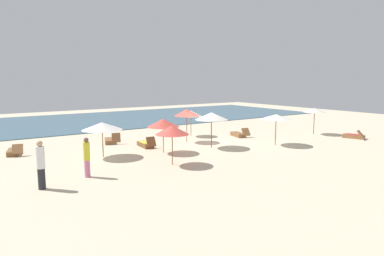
# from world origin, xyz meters

# --- Properties ---
(ground_plane) EXTENTS (60.00, 60.00, 0.00)m
(ground_plane) POSITION_xyz_m (0.00, 0.00, 0.00)
(ground_plane) COLOR beige
(ocean_water) EXTENTS (48.00, 16.00, 0.06)m
(ocean_water) POSITION_xyz_m (0.00, 17.00, 0.03)
(ocean_water) COLOR #3D6075
(ocean_water) RESTS_ON ground_plane
(umbrella_0) EXTENTS (1.91, 1.91, 2.03)m
(umbrella_0) POSITION_xyz_m (-3.42, -0.58, 1.78)
(umbrella_0) COLOR olive
(umbrella_0) RESTS_ON ground_plane
(umbrella_1) EXTENTS (2.24, 2.24, 1.96)m
(umbrella_1) POSITION_xyz_m (-6.79, 0.35, 1.75)
(umbrella_1) COLOR olive
(umbrella_1) RESTS_ON ground_plane
(umbrella_2) EXTENTS (1.74, 1.74, 2.29)m
(umbrella_2) POSITION_xyz_m (-0.37, 1.52, 2.05)
(umbrella_2) COLOR brown
(umbrella_2) RESTS_ON ground_plane
(umbrella_3) EXTENTS (2.08, 2.08, 2.05)m
(umbrella_3) POSITION_xyz_m (3.89, -2.71, 1.88)
(umbrella_3) COLOR olive
(umbrella_3) RESTS_ON ground_plane
(umbrella_4) EXTENTS (2.07, 2.07, 2.25)m
(umbrella_4) POSITION_xyz_m (-0.15, -1.00, 2.02)
(umbrella_4) COLOR brown
(umbrella_4) RESTS_ON ground_plane
(umbrella_5) EXTENTS (1.70, 1.70, 1.97)m
(umbrella_5) POSITION_xyz_m (1.25, 3.38, 1.75)
(umbrella_5) COLOR brown
(umbrella_5) RESTS_ON ground_plane
(umbrella_6) EXTENTS (1.72, 1.72, 2.04)m
(umbrella_6) POSITION_xyz_m (-4.47, -3.36, 1.80)
(umbrella_6) COLOR brown
(umbrella_6) RESTS_ON ground_plane
(umbrella_7) EXTENTS (1.75, 1.75, 2.07)m
(umbrella_7) POSITION_xyz_m (9.79, -1.38, 1.91)
(umbrella_7) COLOR brown
(umbrella_7) RESTS_ON ground_plane
(lounger_0) EXTENTS (1.00, 1.78, 0.70)m
(lounger_0) POSITION_xyz_m (4.11, 1.13, 0.17)
(lounger_0) COLOR brown
(lounger_0) RESTS_ON ground_plane
(lounger_1) EXTENTS (0.71, 1.68, 0.74)m
(lounger_1) POSITION_xyz_m (-3.53, 1.52, 0.18)
(lounger_1) COLOR brown
(lounger_1) RESTS_ON ground_plane
(lounger_2) EXTENTS (1.13, 1.79, 0.69)m
(lounger_2) POSITION_xyz_m (10.59, -4.30, 0.18)
(lounger_2) COLOR olive
(lounger_2) RESTS_ON ground_plane
(lounger_3) EXTENTS (0.93, 1.79, 0.67)m
(lounger_3) POSITION_xyz_m (-10.86, 3.86, 0.17)
(lounger_3) COLOR brown
(lounger_3) RESTS_ON ground_plane
(lounger_4) EXTENTS (1.07, 1.73, 0.75)m
(lounger_4) POSITION_xyz_m (-4.94, 4.11, 0.17)
(lounger_4) COLOR brown
(lounger_4) RESTS_ON ground_plane
(person_0) EXTENTS (0.39, 0.39, 1.80)m
(person_0) POSITION_xyz_m (-8.75, -3.09, 0.92)
(person_0) COLOR #D17299
(person_0) RESTS_ON ground_plane
(person_1) EXTENTS (0.35, 0.35, 1.97)m
(person_1) POSITION_xyz_m (-10.78, -3.74, 1.01)
(person_1) COLOR #26262D
(person_1) RESTS_ON ground_plane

